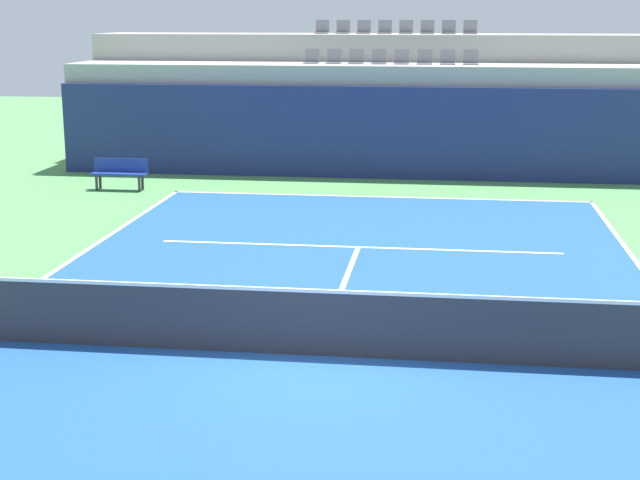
{
  "coord_description": "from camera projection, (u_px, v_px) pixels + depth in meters",
  "views": [
    {
      "loc": [
        1.73,
        -12.5,
        4.7
      ],
      "look_at": [
        -0.21,
        2.0,
        1.2
      ],
      "focal_mm": 53.36,
      "sensor_mm": 36.0,
      "label": 1
    }
  ],
  "objects": [
    {
      "name": "stands_tier_upper",
      "position": [
        394.0,
        98.0,
        30.89
      ],
      "size": [
        19.38,
        2.4,
        4.05
      ],
      "primitive_type": "cube",
      "color": "#9E9E99",
      "rests_on": "ground_plane"
    },
    {
      "name": "stands_tier_lower",
      "position": [
        389.0,
        118.0,
        28.67
      ],
      "size": [
        19.38,
        2.4,
        3.22
      ],
      "primitive_type": "cube",
      "color": "#9E9E99",
      "rests_on": "ground_plane"
    },
    {
      "name": "centre_service_line",
      "position": [
        341.0,
        291.0,
        16.44
      ],
      "size": [
        0.1,
        6.4,
        0.0
      ],
      "primitive_type": "cube",
      "color": "white",
      "rests_on": "court_surface"
    },
    {
      "name": "service_line_far",
      "position": [
        358.0,
        247.0,
        19.53
      ],
      "size": [
        8.26,
        0.1,
        0.0
      ],
      "primitive_type": "cube",
      "color": "white",
      "rests_on": "court_surface"
    },
    {
      "name": "back_wall",
      "position": [
        386.0,
        133.0,
        27.43
      ],
      "size": [
        19.38,
        0.3,
        2.66
      ],
      "primitive_type": "cube",
      "color": "navy",
      "rests_on": "ground_plane"
    },
    {
      "name": "ground_plane",
      "position": [
        316.0,
        356.0,
        13.36
      ],
      "size": [
        80.0,
        80.0,
        0.0
      ],
      "primitive_type": "plane",
      "color": "#4C8C4C"
    },
    {
      "name": "player_bench",
      "position": [
        120.0,
        171.0,
        25.83
      ],
      "size": [
        1.5,
        0.4,
        0.85
      ],
      "color": "navy",
      "rests_on": "ground_plane"
    },
    {
      "name": "seating_row_lower",
      "position": [
        390.0,
        60.0,
        28.36
      ],
      "size": [
        5.19,
        0.44,
        0.44
      ],
      "color": "slate",
      "rests_on": "stands_tier_lower"
    },
    {
      "name": "seating_row_upper",
      "position": [
        395.0,
        30.0,
        30.48
      ],
      "size": [
        5.19,
        0.44,
        0.44
      ],
      "color": "slate",
      "rests_on": "stands_tier_upper"
    },
    {
      "name": "court_surface",
      "position": [
        316.0,
        356.0,
        13.36
      ],
      "size": [
        11.0,
        24.0,
        0.01
      ],
      "primitive_type": "cube",
      "color": "#1E4C99",
      "rests_on": "ground_plane"
    },
    {
      "name": "baseline_far",
      "position": [
        378.0,
        197.0,
        24.88
      ],
      "size": [
        11.0,
        0.1,
        0.0
      ],
      "primitive_type": "cube",
      "color": "white",
      "rests_on": "court_surface"
    },
    {
      "name": "tennis_net",
      "position": [
        316.0,
        322.0,
        13.24
      ],
      "size": [
        11.08,
        0.08,
        1.07
      ],
      "color": "black",
      "rests_on": "court_surface"
    }
  ]
}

